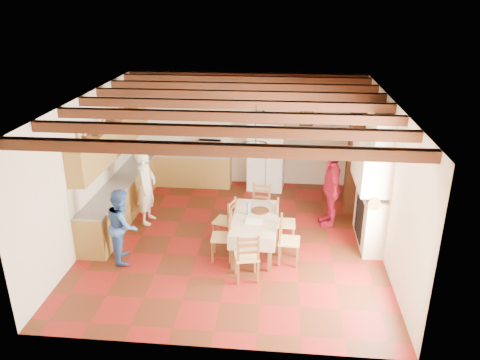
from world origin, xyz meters
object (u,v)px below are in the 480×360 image
at_px(refrigerator, 267,155).
at_px(person_woman_blue, 123,225).
at_px(chair_right_near, 289,240).
at_px(chair_end_near, 247,255).
at_px(dining_table, 255,221).
at_px(chair_left_near, 222,236).
at_px(person_man, 146,186).
at_px(chair_end_far, 260,207).
at_px(hutch, 357,162).
at_px(chair_left_far, 224,220).
at_px(chair_right_far, 285,222).
at_px(person_woman_red, 331,188).
at_px(microwave, 209,147).

distance_m(refrigerator, person_woman_blue, 4.66).
height_order(chair_right_near, chair_end_near, same).
height_order(dining_table, chair_left_near, chair_left_near).
relative_size(chair_end_near, person_man, 0.55).
height_order(chair_end_far, person_man, person_man).
bearing_deg(dining_table, person_woman_blue, -167.12).
xyz_separation_m(hutch, chair_right_near, (-1.60, -2.82, -0.63)).
height_order(hutch, chair_left_far, hutch).
relative_size(chair_right_near, chair_right_far, 1.00).
bearing_deg(chair_end_near, person_man, -53.23).
xyz_separation_m(chair_end_near, person_woman_red, (1.67, 2.33, 0.41)).
height_order(chair_right_near, person_man, person_man).
xyz_separation_m(person_woman_red, microwave, (-3.03, 2.02, 0.18)).
distance_m(person_woman_red, microwave, 3.65).
distance_m(chair_left_far, chair_right_far, 1.27).
relative_size(chair_end_far, person_man, 0.55).
height_order(chair_left_near, chair_right_far, same).
distance_m(person_woman_blue, person_woman_red, 4.51).
bearing_deg(hutch, person_man, -157.63).
relative_size(chair_right_far, chair_end_far, 1.00).
relative_size(chair_left_far, chair_end_near, 1.00).
bearing_deg(chair_end_near, chair_end_far, -106.01).
distance_m(dining_table, chair_end_far, 1.06).
bearing_deg(person_man, chair_right_near, -112.03).
distance_m(dining_table, chair_left_far, 0.75).
height_order(chair_right_near, microwave, microwave).
xyz_separation_m(refrigerator, chair_left_near, (-0.71, -3.67, -0.44)).
height_order(person_woman_blue, microwave, person_woman_blue).
xyz_separation_m(refrigerator, person_man, (-2.58, -2.26, -0.05)).
bearing_deg(dining_table, chair_right_near, -29.72).
bearing_deg(person_man, chair_end_far, -87.71).
height_order(chair_left_far, microwave, microwave).
bearing_deg(chair_end_near, chair_right_far, -129.47).
distance_m(chair_right_far, person_woman_red, 1.43).
height_order(chair_right_near, person_woman_red, person_woman_red).
relative_size(hutch, chair_end_near, 2.32).
bearing_deg(chair_end_near, chair_left_near, -63.50).
relative_size(chair_left_far, chair_right_near, 1.00).
relative_size(chair_left_near, chair_end_far, 1.00).
xyz_separation_m(chair_right_near, chair_end_far, (-0.65, 1.44, 0.00)).
bearing_deg(refrigerator, hutch, -16.61).
bearing_deg(chair_end_near, person_woman_blue, -23.39).
relative_size(chair_left_far, person_woman_blue, 0.65).
relative_size(chair_left_near, chair_left_far, 1.00).
distance_m(chair_left_near, microwave, 3.83).
xyz_separation_m(chair_left_near, chair_right_near, (1.30, -0.03, 0.00)).
xyz_separation_m(hutch, microwave, (-3.73, 0.89, -0.05)).
height_order(hutch, person_man, hutch).
distance_m(chair_right_near, chair_right_far, 0.74).
distance_m(chair_left_near, chair_right_far, 1.42).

